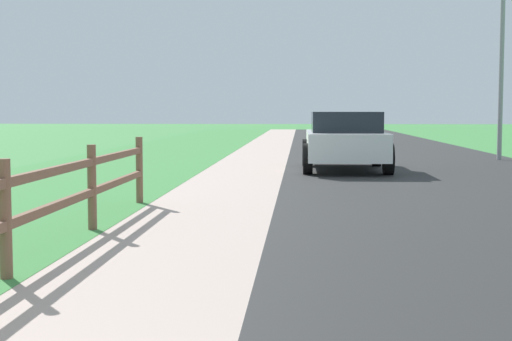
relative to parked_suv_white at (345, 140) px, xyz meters
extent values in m
plane|color=#408942|center=(-1.49, 6.28, -0.76)|extent=(120.00, 120.00, 0.00)
cube|color=#2B2B2B|center=(2.01, 8.28, -0.75)|extent=(7.00, 66.00, 0.01)
cube|color=#BFA699|center=(-4.49, 8.28, -0.75)|extent=(6.00, 66.00, 0.01)
cube|color=#408942|center=(-5.99, 8.28, -0.75)|extent=(5.00, 66.00, 0.00)
cylinder|color=brown|center=(-3.67, -12.54, -0.22)|extent=(0.11, 0.11, 1.06)
cylinder|color=brown|center=(-3.67, -9.77, -0.22)|extent=(0.11, 0.11, 1.06)
cylinder|color=brown|center=(-3.67, -7.00, -0.22)|extent=(0.11, 0.11, 1.06)
cube|color=brown|center=(-3.67, -12.54, -0.28)|extent=(0.07, 11.07, 0.09)
cube|color=brown|center=(-3.67, -12.54, 0.09)|extent=(0.07, 11.07, 0.09)
cube|color=white|center=(0.00, 0.06, -0.12)|extent=(1.88, 4.40, 0.65)
cube|color=#1E232B|center=(0.00, -0.19, 0.45)|extent=(1.65, 2.28, 0.49)
cylinder|color=black|center=(0.94, -1.30, -0.39)|extent=(0.22, 0.72, 0.72)
cylinder|color=black|center=(-0.93, -1.30, -0.39)|extent=(0.22, 0.72, 0.72)
cylinder|color=black|center=(0.93, 1.43, -0.39)|extent=(0.22, 0.72, 0.72)
cylinder|color=black|center=(-0.94, 1.42, -0.39)|extent=(0.22, 0.72, 0.72)
cylinder|color=gray|center=(4.88, 4.27, 2.27)|extent=(0.14, 0.14, 6.06)
camera|label=1|loc=(-1.09, -18.98, 0.72)|focal=53.36mm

